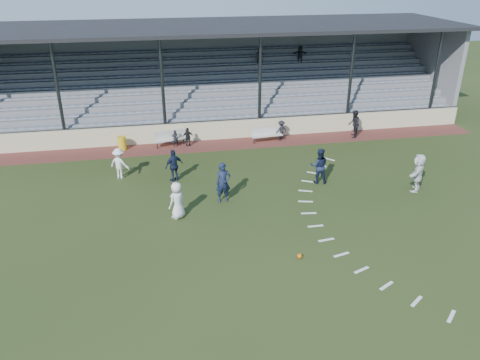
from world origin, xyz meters
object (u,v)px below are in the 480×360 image
Objects in this scene: bench_right at (267,133)px; player_white_lead at (177,200)px; bench_left at (170,137)px; football at (300,256)px; official at (354,124)px; player_navy_lead at (223,183)px; trash_bin at (122,143)px.

bench_right is 1.18× the size of player_white_lead.
bench_left reaches higher than football.
football is (4.23, -13.09, -0.48)m from bench_left.
bench_left is 13.76m from football.
official is (5.69, -0.25, 0.33)m from bench_right.
player_navy_lead is (-2.15, 5.21, 0.88)m from football.
trash_bin is at bearing 117.13° from player_navy_lead.
football is 14.52m from official.
trash_bin is at bearing 172.90° from bench_right.
bench_right is (6.00, -0.41, 0.00)m from bench_left.
player_navy_lead reaches higher than bench_right.
player_navy_lead is at bearing -91.25° from bench_left.
player_white_lead is at bearing -72.88° from trash_bin.
official is (7.46, 12.42, 0.81)m from football.
player_navy_lead reaches higher than player_white_lead.
football is (-1.77, -12.68, -0.48)m from bench_right.
football is at bearing -61.19° from trash_bin.
bench_left is 9.04m from player_white_lead.
bench_right is at bearing -164.68° from player_white_lead.
trash_bin is at bearing -69.54° from official.
player_navy_lead is 12.02m from official.
player_white_lead reaches higher than bench_left.
bench_right is 10.60m from player_white_lead.
bench_left is 1.00× the size of bench_right.
bench_right is 12.81m from football.
trash_bin is 14.77m from football.
bench_left is 6.02m from bench_right.
trash_bin is 9.31m from player_white_lead.
player_navy_lead is at bearing 112.42° from football.
player_white_lead is at bearing 137.21° from football.
bench_right is at bearing -1.67° from trash_bin.
trash_bin is 0.42× the size of player_navy_lead.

